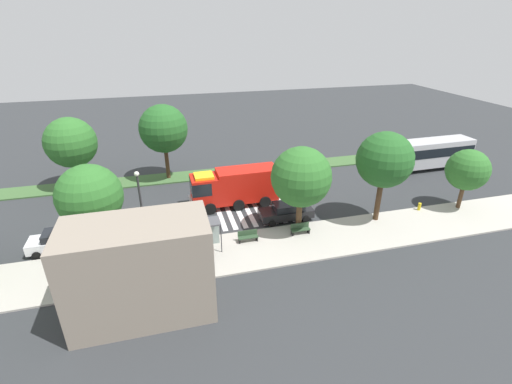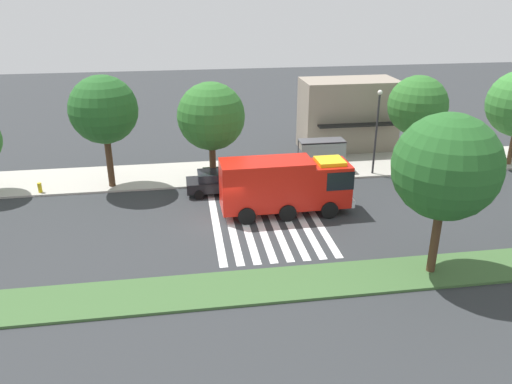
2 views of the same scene
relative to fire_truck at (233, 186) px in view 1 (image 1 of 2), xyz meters
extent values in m
plane|color=#2D3033|center=(-4.31, -0.78, -2.03)|extent=(120.00, 120.00, 0.00)
cube|color=#ADA89E|center=(-4.31, 7.90, -1.96)|extent=(60.00, 5.39, 0.14)
cube|color=#3D6033|center=(-4.31, -8.27, -1.96)|extent=(60.00, 3.00, 0.14)
cube|color=silver|center=(-4.72, -0.78, -2.03)|extent=(0.45, 10.77, 0.01)
cube|color=silver|center=(-3.82, -0.78, -2.03)|extent=(0.45, 10.77, 0.01)
cube|color=silver|center=(-2.92, -0.78, -2.03)|extent=(0.45, 10.77, 0.01)
cube|color=silver|center=(-2.02, -0.78, -2.03)|extent=(0.45, 10.77, 0.01)
cube|color=silver|center=(-1.12, -0.78, -2.03)|extent=(0.45, 10.77, 0.01)
cube|color=silver|center=(-0.22, -0.78, -2.03)|extent=(0.45, 10.77, 0.01)
cube|color=silver|center=(0.68, -0.78, -2.03)|extent=(0.45, 10.77, 0.01)
cube|color=silver|center=(1.58, -0.78, -2.03)|extent=(0.45, 10.77, 0.01)
cube|color=red|center=(2.66, 0.04, -0.13)|extent=(2.49, 2.46, 2.71)
cube|color=red|center=(-1.43, -0.02, 0.06)|extent=(5.77, 2.51, 3.08)
cube|color=black|center=(3.03, 0.05, 0.42)|extent=(1.81, 2.47, 1.19)
cube|color=silver|center=(3.99, 0.06, -1.23)|extent=(0.28, 2.42, 0.50)
cube|color=yellow|center=(2.66, 0.04, 1.35)|extent=(1.75, 1.72, 0.24)
cylinder|color=black|center=(2.40, 1.25, -1.48)|extent=(1.10, 0.32, 1.10)
cylinder|color=black|center=(2.44, -1.17, -1.48)|extent=(1.10, 0.32, 1.10)
cylinder|color=black|center=(-2.88, 1.16, -1.48)|extent=(1.10, 0.32, 1.10)
cylinder|color=black|center=(-2.84, -1.25, -1.48)|extent=(1.10, 0.32, 1.10)
cylinder|color=black|center=(-0.30, 1.20, -1.48)|extent=(1.10, 0.32, 1.10)
cylinder|color=black|center=(-0.26, -1.21, -1.48)|extent=(1.10, 0.32, 1.10)
cube|color=black|center=(-3.99, 4.00, -1.35)|extent=(4.78, 1.89, 0.72)
cube|color=black|center=(-4.23, 4.00, -0.70)|extent=(2.68, 1.65, 0.58)
cylinder|color=black|center=(-2.43, 4.94, -1.71)|extent=(0.64, 0.23, 0.64)
cylinder|color=black|center=(-2.41, 3.09, -1.71)|extent=(0.64, 0.23, 0.64)
cylinder|color=black|center=(-5.57, 4.92, -1.71)|extent=(0.64, 0.23, 0.64)
cylinder|color=black|center=(-5.56, 3.06, -1.71)|extent=(0.64, 0.23, 0.64)
cube|color=silver|center=(14.55, 4.00, -1.33)|extent=(4.36, 1.89, 0.76)
cube|color=black|center=(14.34, 4.00, -0.66)|extent=(2.45, 1.65, 0.57)
cylinder|color=black|center=(15.98, 4.94, -1.71)|extent=(0.64, 0.23, 0.64)
cylinder|color=black|center=(15.99, 3.09, -1.71)|extent=(0.64, 0.23, 0.64)
cylinder|color=black|center=(13.11, 4.91, -1.71)|extent=(0.64, 0.23, 0.64)
cylinder|color=black|center=(13.13, 3.06, -1.71)|extent=(0.64, 0.23, 0.64)
cube|color=#B2B2B7|center=(-24.58, -3.48, -0.02)|extent=(10.54, 2.76, 3.02)
cube|color=black|center=(-24.58, -3.48, 0.34)|extent=(10.33, 2.81, 1.09)
cylinder|color=black|center=(-28.23, -4.83, -1.53)|extent=(1.01, 0.32, 1.00)
cylinder|color=black|center=(-28.28, -2.28, -1.53)|extent=(1.01, 0.32, 1.00)
cylinder|color=black|center=(-20.89, -4.68, -1.53)|extent=(1.01, 0.32, 1.00)
cylinder|color=black|center=(-20.94, -2.13, -1.53)|extent=(1.01, 0.32, 1.00)
cube|color=#4C4C51|center=(4.17, 7.09, 0.51)|extent=(3.50, 1.40, 0.12)
cube|color=#8C9E99|center=(4.17, 6.43, -0.69)|extent=(3.50, 0.08, 2.40)
cylinder|color=#333338|center=(2.47, 7.74, -0.69)|extent=(0.08, 0.08, 2.40)
cylinder|color=#333338|center=(5.87, 7.74, -0.69)|extent=(0.08, 0.08, 2.40)
cube|color=#2D472D|center=(0.17, 6.82, -1.48)|extent=(1.60, 0.50, 0.08)
cube|color=#2D472D|center=(0.17, 6.60, -1.22)|extent=(1.60, 0.06, 0.45)
cube|color=black|center=(-0.55, 6.82, -1.71)|extent=(0.08, 0.45, 0.37)
cube|color=black|center=(0.89, 6.82, -1.71)|extent=(0.08, 0.45, 0.37)
cube|color=#2D472D|center=(-4.30, 6.82, -1.48)|extent=(1.60, 0.50, 0.08)
cube|color=#2D472D|center=(-4.30, 6.60, -1.22)|extent=(1.60, 0.06, 0.45)
cube|color=black|center=(-5.02, 6.82, -1.71)|extent=(0.08, 0.45, 0.37)
cube|color=black|center=(-3.58, 6.82, -1.71)|extent=(0.08, 0.45, 0.37)
cylinder|color=#2D2D30|center=(7.97, 5.80, 1.16)|extent=(0.16, 0.16, 6.10)
sphere|color=white|center=(7.97, 5.80, 4.38)|extent=(0.36, 0.36, 0.36)
cube|color=gray|center=(8.01, 12.64, 1.04)|extent=(8.16, 4.08, 6.15)
cube|color=black|center=(8.01, 10.20, 0.77)|extent=(6.53, 0.80, 0.16)
cylinder|color=#513823|center=(-20.51, 6.20, -0.64)|extent=(0.38, 0.38, 2.51)
sphere|color=#2D6B28|center=(-20.51, 6.20, 1.93)|extent=(3.76, 3.76, 3.76)
cylinder|color=#47301E|center=(-11.70, 6.20, 0.10)|extent=(0.46, 0.46, 3.98)
sphere|color=#235B23|center=(-11.70, 6.20, 3.73)|extent=(4.71, 4.71, 4.71)
cylinder|color=#513823|center=(-4.35, 6.20, -0.30)|extent=(0.48, 0.48, 3.18)
sphere|color=#2D6B28|center=(-4.35, 6.20, 2.99)|extent=(4.85, 4.85, 4.85)
cylinder|color=#513823|center=(11.22, 6.20, -0.12)|extent=(0.45, 0.45, 3.55)
sphere|color=#2D6B28|center=(11.22, 6.20, 3.22)|extent=(4.48, 4.48, 4.48)
cylinder|color=#47301E|center=(5.73, -8.27, 0.04)|extent=(0.43, 0.43, 3.86)
sphere|color=#235B23|center=(5.73, -8.27, 3.76)|extent=(5.13, 5.13, 5.13)
cylinder|color=#513823|center=(15.00, -8.27, -0.36)|extent=(0.34, 0.34, 3.07)
sphere|color=#2D6B28|center=(15.00, -8.27, 2.97)|extent=(5.12, 5.12, 5.12)
cylinder|color=gold|center=(-16.58, 5.70, -1.54)|extent=(0.28, 0.28, 0.70)
camera|label=1|loc=(5.92, 30.95, 14.16)|focal=25.57mm
camera|label=2|loc=(-6.51, -28.86, 11.76)|focal=35.21mm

